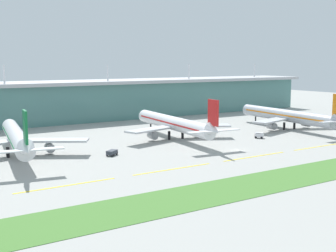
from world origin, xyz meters
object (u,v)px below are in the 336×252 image
(airliner_near, at_px, (17,138))
(airliner_far, at_px, (287,116))
(airliner_middle, at_px, (174,124))
(baggage_cart, at_px, (259,135))
(pushback_tug, at_px, (112,152))

(airliner_near, xyz_separation_m, airliner_far, (127.50, -6.96, 0.00))
(airliner_middle, height_order, baggage_cart, airliner_middle)
(airliner_near, distance_m, pushback_tug, 33.18)
(airliner_middle, distance_m, pushback_tug, 42.18)
(airliner_near, bearing_deg, baggage_cart, -11.21)
(airliner_near, xyz_separation_m, airliner_middle, (65.88, 0.03, 0.00))
(airliner_middle, relative_size, baggage_cart, 17.71)
(pushback_tug, height_order, baggage_cart, baggage_cart)
(airliner_middle, height_order, pushback_tug, airliner_middle)
(airliner_middle, xyz_separation_m, baggage_cart, (30.81, -19.20, -5.19))
(pushback_tug, distance_m, baggage_cart, 68.92)
(airliner_middle, bearing_deg, airliner_near, -179.98)
(airliner_far, distance_m, pushback_tug, 100.38)
(airliner_far, bearing_deg, airliner_middle, 173.53)
(airliner_far, relative_size, pushback_tug, 14.43)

